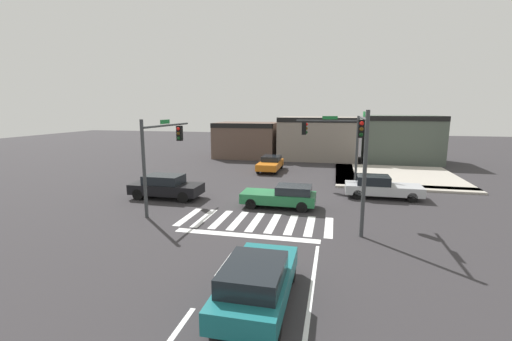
% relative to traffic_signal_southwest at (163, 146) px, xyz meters
% --- Properties ---
extents(ground_plane, '(120.00, 120.00, 0.00)m').
position_rel_traffic_signal_southwest_xyz_m(ground_plane, '(5.84, 3.01, -3.63)').
color(ground_plane, '#302D30').
extents(crosswalk_near, '(7.83, 3.07, 0.01)m').
position_rel_traffic_signal_southwest_xyz_m(crosswalk_near, '(5.84, -1.49, -3.63)').
color(crosswalk_near, silver).
rests_on(crosswalk_near, ground_plane).
extents(lane_markings, '(6.80, 20.25, 0.01)m').
position_rel_traffic_signal_southwest_xyz_m(lane_markings, '(6.94, -9.01, -3.63)').
color(lane_markings, white).
rests_on(lane_markings, ground_plane).
extents(bike_detector_marking, '(0.91, 0.91, 0.01)m').
position_rel_traffic_signal_southwest_xyz_m(bike_detector_marking, '(7.09, -6.25, -3.63)').
color(bike_detector_marking, yellow).
rests_on(bike_detector_marking, ground_plane).
extents(curb_corner_northeast, '(10.00, 10.60, 0.15)m').
position_rel_traffic_signal_southwest_xyz_m(curb_corner_northeast, '(14.33, 12.43, -3.56)').
color(curb_corner_northeast, '#B2AA9E').
rests_on(curb_corner_northeast, ground_plane).
extents(storefront_row, '(24.66, 6.34, 5.01)m').
position_rel_traffic_signal_southwest_xyz_m(storefront_row, '(8.93, 22.03, -1.27)').
color(storefront_row, brown).
rests_on(storefront_row, ground_plane).
extents(traffic_signal_southwest, '(0.32, 5.67, 5.20)m').
position_rel_traffic_signal_southwest_xyz_m(traffic_signal_southwest, '(0.00, 0.00, 0.00)').
color(traffic_signal_southwest, '#383A3D').
rests_on(traffic_signal_southwest, ground_plane).
extents(traffic_signal_northeast, '(4.54, 0.32, 5.23)m').
position_rel_traffic_signal_southwest_xyz_m(traffic_signal_northeast, '(9.48, 7.98, 0.01)').
color(traffic_signal_northeast, '#383A3D').
rests_on(traffic_signal_northeast, ground_plane).
extents(traffic_signal_southeast, '(0.32, 4.60, 5.69)m').
position_rel_traffic_signal_southwest_xyz_m(traffic_signal_southeast, '(11.00, -0.84, 0.29)').
color(traffic_signal_southeast, '#383A3D').
rests_on(traffic_signal_southeast, ground_plane).
extents(car_black, '(4.57, 1.90, 1.53)m').
position_rel_traffic_signal_southwest_xyz_m(car_black, '(-0.89, 1.84, -2.84)').
color(car_black, black).
rests_on(car_black, ground_plane).
extents(car_teal, '(1.87, 4.54, 1.48)m').
position_rel_traffic_signal_southwest_xyz_m(car_teal, '(7.60, -8.91, -2.87)').
color(car_teal, '#196B70').
rests_on(car_teal, ground_plane).
extents(car_silver, '(4.78, 1.88, 1.43)m').
position_rel_traffic_signal_southwest_xyz_m(car_silver, '(12.68, 5.17, -2.93)').
color(car_silver, '#B7BABF').
rests_on(car_silver, ground_plane).
extents(car_green, '(4.31, 1.78, 1.33)m').
position_rel_traffic_signal_southwest_xyz_m(car_green, '(6.75, 1.46, -2.95)').
color(car_green, '#1E6638').
rests_on(car_green, ground_plane).
extents(car_orange, '(1.85, 4.56, 1.35)m').
position_rel_traffic_signal_southwest_xyz_m(car_orange, '(3.87, 13.18, -2.93)').
color(car_orange, orange).
rests_on(car_orange, ground_plane).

